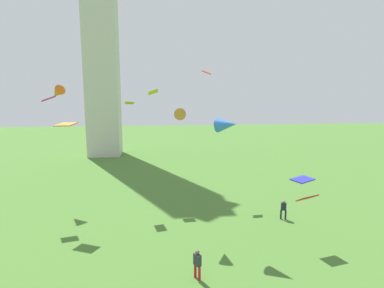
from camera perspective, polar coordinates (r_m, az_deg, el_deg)
person_1 at (r=18.85m, az=1.03°, el=-21.83°), size 0.47×0.54×1.81m
person_2 at (r=28.08m, az=17.17°, el=-11.74°), size 0.53×0.42×1.77m
kite_flying_0 at (r=21.48m, az=6.68°, el=3.71°), size 1.93×1.89×1.23m
kite_flying_1 at (r=29.29m, az=-11.94°, el=7.72°), size 1.06×1.35×0.31m
kite_flying_2 at (r=22.80m, az=21.26°, el=-9.65°), size 1.50×1.16×0.63m
kite_flying_3 at (r=17.91m, az=20.45°, el=-6.40°), size 1.44×1.27×0.17m
kite_flying_4 at (r=26.56m, az=-23.05°, el=3.50°), size 1.89×1.65×0.33m
kite_flying_5 at (r=29.79m, az=-25.81°, el=7.84°), size 1.42×1.31×0.61m
kite_flying_6 at (r=31.10m, az=-7.47°, el=9.87°), size 1.02×0.89×0.69m
kite_flying_7 at (r=33.51m, az=-24.47°, el=8.92°), size 2.00×2.05×1.60m
kite_flying_8 at (r=23.46m, az=-2.13°, el=5.58°), size 1.20×1.58×1.11m
kite_flying_10 at (r=33.01m, az=2.79°, el=13.58°), size 1.19×0.93×0.59m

